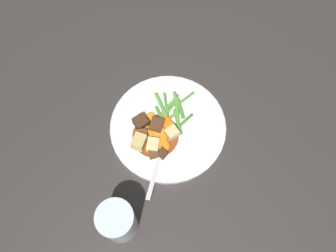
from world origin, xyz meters
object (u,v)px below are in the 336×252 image
(carrot_slice_5, at_px, (144,131))
(meat_chunk_0, at_px, (162,154))
(carrot_slice_0, at_px, (170,127))
(carrot_slice_1, at_px, (162,147))
(carrot_slice_2, at_px, (150,118))
(carrot_slice_3, at_px, (160,139))
(meat_chunk_2, at_px, (141,122))
(carrot_slice_4, at_px, (161,133))
(meat_chunk_3, at_px, (141,136))
(potato_chunk_1, at_px, (153,145))
(fork, at_px, (159,161))
(carrot_slice_6, at_px, (155,132))
(potato_chunk_0, at_px, (172,133))
(water_glass, at_px, (118,221))
(dinner_plate, at_px, (168,127))
(meat_chunk_4, at_px, (157,125))
(carrot_slice_7, at_px, (165,123))
(meat_chunk_1, at_px, (154,153))
(potato_chunk_2, at_px, (139,142))

(carrot_slice_5, relative_size, meat_chunk_0, 1.45)
(carrot_slice_0, bearing_deg, carrot_slice_1, 27.87)
(carrot_slice_5, bearing_deg, carrot_slice_2, -155.27)
(carrot_slice_3, bearing_deg, meat_chunk_2, -82.74)
(carrot_slice_4, height_order, meat_chunk_3, meat_chunk_3)
(potato_chunk_1, height_order, fork, potato_chunk_1)
(carrot_slice_6, relative_size, potato_chunk_0, 1.27)
(carrot_slice_1, relative_size, water_glass, 0.29)
(dinner_plate, relative_size, carrot_slice_1, 8.56)
(carrot_slice_6, relative_size, meat_chunk_4, 1.06)
(carrot_slice_0, height_order, carrot_slice_2, carrot_slice_0)
(water_glass, bearing_deg, carrot_slice_4, -153.37)
(carrot_slice_6, bearing_deg, meat_chunk_2, -74.43)
(carrot_slice_1, xyz_separation_m, fork, (0.03, 0.02, -0.00))
(carrot_slice_2, bearing_deg, water_glass, 35.37)
(carrot_slice_0, relative_size, carrot_slice_4, 1.05)
(carrot_slice_3, relative_size, carrot_slice_7, 1.12)
(carrot_slice_6, distance_m, meat_chunk_4, 0.02)
(carrot_slice_2, distance_m, fork, 0.11)
(meat_chunk_0, height_order, water_glass, water_glass)
(carrot_slice_1, xyz_separation_m, potato_chunk_0, (-0.04, -0.01, 0.01))
(carrot_slice_0, distance_m, meat_chunk_0, 0.07)
(carrot_slice_5, bearing_deg, meat_chunk_1, 71.90)
(fork, height_order, water_glass, water_glass)
(carrot_slice_5, relative_size, potato_chunk_1, 0.92)
(carrot_slice_6, bearing_deg, carrot_slice_5, -50.36)
(potato_chunk_2, height_order, meat_chunk_0, potato_chunk_2)
(carrot_slice_6, height_order, carrot_slice_7, carrot_slice_6)
(water_glass, bearing_deg, carrot_slice_2, -144.63)
(carrot_slice_7, bearing_deg, meat_chunk_3, -7.12)
(meat_chunk_4, bearing_deg, meat_chunk_0, 59.64)
(fork, bearing_deg, carrot_slice_3, -134.15)
(potato_chunk_1, xyz_separation_m, meat_chunk_2, (-0.01, -0.06, 0.00))
(carrot_slice_1, xyz_separation_m, meat_chunk_1, (0.03, 0.00, 0.00))
(potato_chunk_1, height_order, meat_chunk_2, meat_chunk_2)
(carrot_slice_2, relative_size, potato_chunk_1, 0.78)
(carrot_slice_1, distance_m, water_glass, 0.20)
(carrot_slice_4, height_order, meat_chunk_4, meat_chunk_4)
(meat_chunk_0, relative_size, meat_chunk_4, 0.61)
(carrot_slice_0, relative_size, carrot_slice_5, 0.89)
(potato_chunk_0, bearing_deg, dinner_plate, -109.18)
(carrot_slice_7, bearing_deg, meat_chunk_4, -14.53)
(carrot_slice_5, height_order, potato_chunk_0, potato_chunk_0)
(meat_chunk_1, distance_m, fork, 0.02)
(carrot_slice_7, bearing_deg, carrot_slice_6, 4.40)
(carrot_slice_2, bearing_deg, carrot_slice_5, 24.73)
(carrot_slice_1, xyz_separation_m, meat_chunk_0, (0.01, 0.01, 0.00))
(carrot_slice_2, relative_size, meat_chunk_2, 0.83)
(carrot_slice_6, xyz_separation_m, potato_chunk_1, (0.03, 0.02, 0.00))
(meat_chunk_4, distance_m, water_glass, 0.24)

